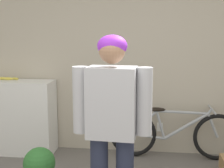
{
  "coord_description": "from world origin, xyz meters",
  "views": [
    {
      "loc": [
        0.39,
        -1.51,
        1.61
      ],
      "look_at": [
        0.1,
        0.91,
        1.2
      ],
      "focal_mm": 50.0,
      "sensor_mm": 36.0,
      "label": 1
    }
  ],
  "objects_px": {
    "banana": "(8,78)",
    "potted_plant": "(40,168)",
    "person": "(112,116)",
    "bicycle": "(174,134)"
  },
  "relations": [
    {
      "from": "bicycle",
      "to": "banana",
      "type": "bearing_deg",
      "value": 179.04
    },
    {
      "from": "bicycle",
      "to": "banana",
      "type": "height_order",
      "value": "banana"
    },
    {
      "from": "bicycle",
      "to": "potted_plant",
      "type": "height_order",
      "value": "bicycle"
    },
    {
      "from": "banana",
      "to": "potted_plant",
      "type": "xyz_separation_m",
      "value": [
        0.8,
        -1.1,
        -0.73
      ]
    },
    {
      "from": "bicycle",
      "to": "potted_plant",
      "type": "relative_size",
      "value": 3.5
    },
    {
      "from": "banana",
      "to": "potted_plant",
      "type": "bearing_deg",
      "value": -53.93
    },
    {
      "from": "person",
      "to": "potted_plant",
      "type": "height_order",
      "value": "person"
    },
    {
      "from": "person",
      "to": "bicycle",
      "type": "distance_m",
      "value": 1.7
    },
    {
      "from": "banana",
      "to": "potted_plant",
      "type": "height_order",
      "value": "banana"
    },
    {
      "from": "potted_plant",
      "to": "bicycle",
      "type": "bearing_deg",
      "value": 36.92
    }
  ]
}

